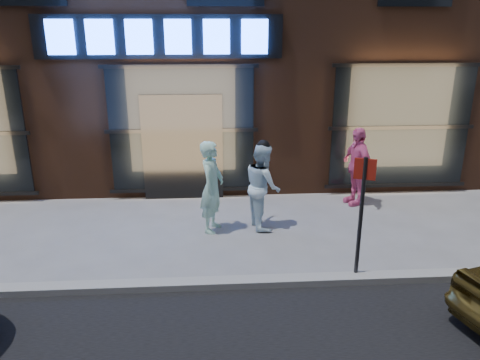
% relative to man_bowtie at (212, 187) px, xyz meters
% --- Properties ---
extents(ground, '(90.00, 90.00, 0.00)m').
position_rel_man_bowtie_xyz_m(ground, '(-0.64, -2.11, -0.90)').
color(ground, slate).
rests_on(ground, ground).
extents(curb, '(60.00, 0.25, 0.12)m').
position_rel_man_bowtie_xyz_m(curb, '(-0.64, -2.11, -0.84)').
color(curb, gray).
rests_on(curb, ground).
extents(man_bowtie, '(0.61, 0.76, 1.80)m').
position_rel_man_bowtie_xyz_m(man_bowtie, '(0.00, 0.00, 0.00)').
color(man_bowtie, '#B8F2DA').
rests_on(man_bowtie, ground).
extents(man_cap, '(0.78, 0.93, 1.70)m').
position_rel_man_bowtie_xyz_m(man_cap, '(1.00, 0.13, -0.05)').
color(man_cap, white).
rests_on(man_cap, ground).
extents(passerby, '(0.66, 1.10, 1.75)m').
position_rel_man_bowtie_xyz_m(passerby, '(3.20, 1.22, -0.03)').
color(passerby, pink).
rests_on(passerby, ground).
extents(sign_post, '(0.31, 0.14, 2.02)m').
position_rel_man_bowtie_xyz_m(sign_post, '(2.26, -2.01, 0.32)').
color(sign_post, '#262628').
rests_on(sign_post, ground).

